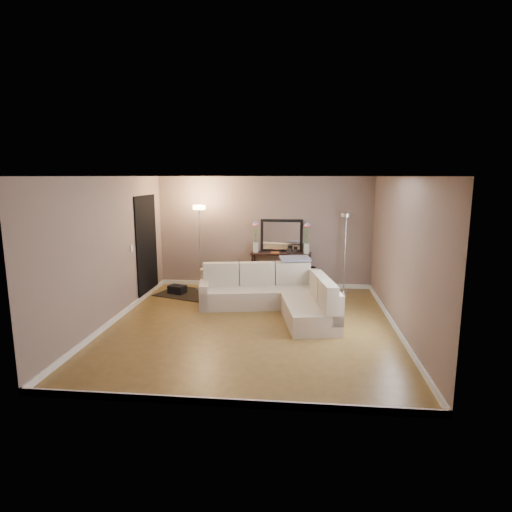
# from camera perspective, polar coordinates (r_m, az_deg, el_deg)

# --- Properties ---
(floor) EXTENTS (5.00, 5.50, 0.01)m
(floor) POSITION_cam_1_polar(r_m,az_deg,el_deg) (7.68, -0.61, -9.24)
(floor) COLOR brown
(floor) RESTS_ON ground
(ceiling) EXTENTS (5.00, 5.50, 0.01)m
(ceiling) POSITION_cam_1_polar(r_m,az_deg,el_deg) (7.22, -0.65, 10.63)
(ceiling) COLOR white
(ceiling) RESTS_ON ground
(wall_back) EXTENTS (5.00, 0.02, 2.60)m
(wall_back) POSITION_cam_1_polar(r_m,az_deg,el_deg) (10.06, 1.13, 3.17)
(wall_back) COLOR gray
(wall_back) RESTS_ON ground
(wall_front) EXTENTS (5.00, 0.02, 2.60)m
(wall_front) POSITION_cam_1_polar(r_m,az_deg,el_deg) (4.68, -4.43, -5.60)
(wall_front) COLOR gray
(wall_front) RESTS_ON ground
(wall_left) EXTENTS (0.02, 5.50, 2.60)m
(wall_left) POSITION_cam_1_polar(r_m,az_deg,el_deg) (8.02, -18.76, 0.69)
(wall_left) COLOR gray
(wall_left) RESTS_ON ground
(wall_right) EXTENTS (0.02, 5.50, 2.60)m
(wall_right) POSITION_cam_1_polar(r_m,az_deg,el_deg) (7.49, 18.82, 0.02)
(wall_right) COLOR gray
(wall_right) RESTS_ON ground
(baseboard_back) EXTENTS (5.00, 0.03, 0.10)m
(baseboard_back) POSITION_cam_1_polar(r_m,az_deg,el_deg) (10.27, 1.09, -3.78)
(baseboard_back) COLOR white
(baseboard_back) RESTS_ON ground
(baseboard_front) EXTENTS (5.00, 0.03, 0.10)m
(baseboard_front) POSITION_cam_1_polar(r_m,az_deg,el_deg) (5.19, -4.17, -18.89)
(baseboard_front) COLOR white
(baseboard_front) RESTS_ON ground
(baseboard_left) EXTENTS (0.03, 5.50, 0.10)m
(baseboard_left) POSITION_cam_1_polar(r_m,az_deg,el_deg) (8.30, -18.09, -7.84)
(baseboard_left) COLOR white
(baseboard_left) RESTS_ON ground
(baseboard_right) EXTENTS (0.03, 5.50, 0.10)m
(baseboard_right) POSITION_cam_1_polar(r_m,az_deg,el_deg) (7.80, 18.08, -9.03)
(baseboard_right) COLOR white
(baseboard_right) RESTS_ON ground
(doorway) EXTENTS (0.02, 1.20, 2.20)m
(doorway) POSITION_cam_1_polar(r_m,az_deg,el_deg) (9.59, -14.36, 1.26)
(doorway) COLOR black
(doorway) RESTS_ON ground
(switch_plate) EXTENTS (0.02, 0.08, 0.12)m
(switch_plate) POSITION_cam_1_polar(r_m,az_deg,el_deg) (8.79, -16.27, 1.00)
(switch_plate) COLOR white
(switch_plate) RESTS_ON ground
(sectional_sofa) EXTENTS (2.79, 2.43, 0.85)m
(sectional_sofa) POSITION_cam_1_polar(r_m,az_deg,el_deg) (8.41, 2.90, -5.18)
(sectional_sofa) COLOR beige
(sectional_sofa) RESTS_ON floor
(throw_blanket) EXTENTS (0.68, 0.48, 0.08)m
(throw_blanket) POSITION_cam_1_polar(r_m,az_deg,el_deg) (8.91, 5.24, -0.34)
(throw_blanket) COLOR gray
(throw_blanket) RESTS_ON sectional_sofa
(console_table) EXTENTS (1.41, 0.44, 0.86)m
(console_table) POSITION_cam_1_polar(r_m,az_deg,el_deg) (9.97, 2.83, -1.67)
(console_table) COLOR black
(console_table) RESTS_ON floor
(leaning_mirror) EXTENTS (0.99, 0.09, 0.77)m
(leaning_mirror) POSITION_cam_1_polar(r_m,az_deg,el_deg) (10.01, 3.43, 2.71)
(leaning_mirror) COLOR black
(leaning_mirror) RESTS_ON console_table
(table_decor) EXTENTS (0.59, 0.14, 0.14)m
(table_decor) POSITION_cam_1_polar(r_m,az_deg,el_deg) (9.85, 3.28, 0.46)
(table_decor) COLOR orange
(table_decor) RESTS_ON console_table
(flower_vase_left) EXTENTS (0.16, 0.13, 0.73)m
(flower_vase_left) POSITION_cam_1_polar(r_m,az_deg,el_deg) (9.91, -0.06, 2.16)
(flower_vase_left) COLOR silver
(flower_vase_left) RESTS_ON console_table
(flower_vase_right) EXTENTS (0.16, 0.13, 0.73)m
(flower_vase_right) POSITION_cam_1_polar(r_m,az_deg,el_deg) (9.81, 6.77, 1.99)
(flower_vase_right) COLOR silver
(flower_vase_right) RESTS_ON console_table
(floor_lamp_lit) EXTENTS (0.35, 0.35, 1.96)m
(floor_lamp_lit) POSITION_cam_1_polar(r_m,az_deg,el_deg) (9.72, -7.52, 3.31)
(floor_lamp_lit) COLOR silver
(floor_lamp_lit) RESTS_ON floor
(floor_lamp_unlit) EXTENTS (0.26, 0.26, 1.80)m
(floor_lamp_unlit) POSITION_cam_1_polar(r_m,az_deg,el_deg) (9.67, 11.86, 2.49)
(floor_lamp_unlit) COLOR silver
(floor_lamp_unlit) RESTS_ON floor
(charcoal_rug) EXTENTS (1.52, 1.32, 0.02)m
(charcoal_rug) POSITION_cam_1_polar(r_m,az_deg,el_deg) (9.74, -9.03, -4.97)
(charcoal_rug) COLOR black
(charcoal_rug) RESTS_ON floor
(black_bag) EXTENTS (0.43, 0.36, 0.23)m
(black_bag) POSITION_cam_1_polar(r_m,az_deg,el_deg) (9.77, -10.46, -4.55)
(black_bag) COLOR black
(black_bag) RESTS_ON charcoal_rug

